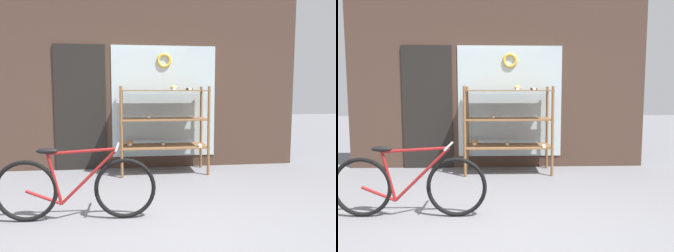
% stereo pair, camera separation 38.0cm
% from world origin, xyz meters
% --- Properties ---
extents(ground_plane, '(30.00, 30.00, 0.00)m').
position_xyz_m(ground_plane, '(0.00, 0.00, 0.00)').
color(ground_plane, slate).
extents(storefront_facade, '(5.12, 0.13, 3.63)m').
position_xyz_m(storefront_facade, '(-0.03, 2.84, 1.77)').
color(storefront_facade, '#473328').
rests_on(storefront_facade, ground_plane).
extents(display_case, '(1.40, 0.57, 1.42)m').
position_xyz_m(display_case, '(0.15, 2.42, 0.85)').
color(display_case, brown).
rests_on(display_case, ground_plane).
extents(bicycle, '(1.64, 0.46, 0.77)m').
position_xyz_m(bicycle, '(-0.99, 0.54, 0.35)').
color(bicycle, black).
rests_on(bicycle, ground_plane).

